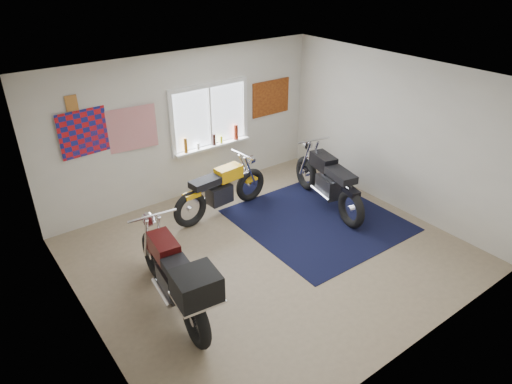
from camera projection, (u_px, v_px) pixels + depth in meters
ground at (270, 253)px, 7.14m from camera, size 5.50×5.50×0.00m
room_shell at (272, 157)px, 6.36m from camera, size 5.50×5.50×5.50m
navy_rug at (318, 220)px, 7.99m from camera, size 2.53×2.63×0.01m
window_assembly at (210, 121)px, 8.50m from camera, size 1.66×0.17×1.26m
oil_bottles at (216, 138)px, 8.65m from camera, size 1.19×0.09×0.30m
flag_display at (71, 103)px, 6.87m from camera, size 1.60×0.10×1.17m
triumph_poster at (271, 98)px, 9.18m from camera, size 0.90×0.03×0.70m
yellow_triumph at (221, 191)px, 8.03m from camera, size 2.00×0.60×1.00m
black_chrome_bike at (328, 182)px, 8.21m from camera, size 0.75×2.16×1.12m
maroon_tourer at (176, 278)px, 5.69m from camera, size 0.76×2.22×1.12m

